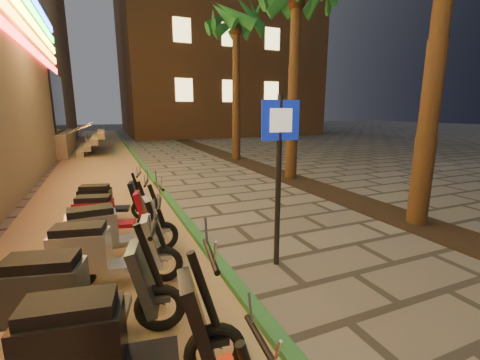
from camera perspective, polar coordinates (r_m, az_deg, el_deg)
name	(u,v)px	position (r m, az deg, el deg)	size (l,w,h in m)	color
ground	(348,321)	(4.15, 18.57, -22.74)	(120.00, 120.00, 0.00)	#474442
parking_strip	(100,177)	(12.69, -23.69, 0.56)	(3.40, 60.00, 0.01)	#8C7251
green_curb	(148,172)	(12.77, -16.08, 1.39)	(0.18, 60.00, 0.10)	#225B2F
planting_strip	(326,191)	(9.85, 15.11, -1.90)	(1.20, 40.00, 0.02)	black
apartment_block	(210,11)	(37.70, -5.29, 27.78)	(18.00, 16.06, 25.00)	brown
palm_c	(296,1)	(11.71, 10.00, 28.86)	(2.97, 3.02, 6.91)	#472D19
palm_d	(236,30)	(16.07, -0.72, 25.16)	(2.97, 3.02, 7.16)	#472D19
pedestrian_sign	(279,158)	(4.69, 6.97, 3.82)	(0.56, 0.12, 2.56)	black
scooter_5	(111,342)	(3.03, -22.00, -25.11)	(1.77, 0.73, 1.24)	black
scooter_6	(74,293)	(3.82, -27.42, -17.37)	(1.76, 0.83, 1.24)	black
scooter_7	(102,252)	(4.71, -23.36, -11.70)	(1.67, 0.76, 1.17)	black
scooter_8	(111,230)	(5.44, -22.01, -8.25)	(1.69, 0.59, 1.19)	black
scooter_9	(108,215)	(6.40, -22.39, -5.70)	(1.54, 0.73, 1.08)	black
scooter_10	(107,201)	(7.42, -22.57, -3.44)	(1.49, 0.72, 1.05)	black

